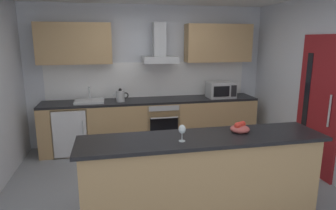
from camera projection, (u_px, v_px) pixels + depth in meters
name	position (u px, v px, depth m)	size (l,w,h in m)	color
ground	(170.00, 187.00, 4.02)	(5.46, 4.85, 0.02)	gray
wall_back	(149.00, 75.00, 5.63)	(5.46, 0.12, 2.60)	silver
wall_right	(326.00, 88.00, 4.18)	(0.12, 4.85, 2.60)	silver
backsplash_tile	(149.00, 80.00, 5.57)	(3.79, 0.02, 0.66)	white
counter_back	(152.00, 123.00, 5.45)	(3.92, 0.60, 0.90)	tan
counter_island	(202.00, 176.00, 3.28)	(2.72, 0.64, 0.94)	tan
upper_cabinets	(150.00, 43.00, 5.27)	(3.87, 0.32, 0.70)	tan
side_door	(318.00, 106.00, 4.25)	(0.08, 0.85, 2.05)	maroon
oven	(161.00, 123.00, 5.45)	(0.60, 0.62, 0.80)	slate
refrigerator	(72.00, 130.00, 5.14)	(0.58, 0.60, 0.85)	white
microwave	(221.00, 90.00, 5.53)	(0.50, 0.38, 0.30)	#B7BABC
sink	(89.00, 101.00, 5.11)	(0.50, 0.40, 0.26)	silver
kettle	(120.00, 96.00, 5.16)	(0.29, 0.15, 0.24)	#B7BABC
range_hood	(160.00, 50.00, 5.29)	(0.62, 0.45, 0.72)	#B7BABC
wine_glass	(182.00, 130.00, 3.01)	(0.08, 0.08, 0.18)	silver
fruit_bowl	(240.00, 128.00, 3.33)	(0.22, 0.22, 0.13)	#B24C47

